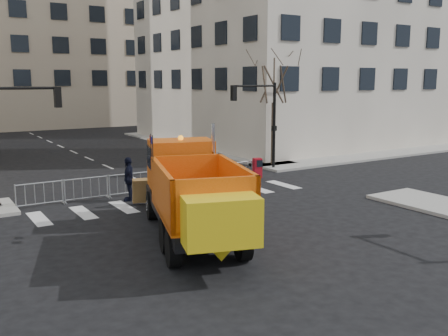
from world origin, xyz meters
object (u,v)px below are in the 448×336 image
cop_a (179,178)px  cop_c (129,179)px  cop_b (161,185)px  plow_truck (192,191)px  newspaper_box (257,168)px

cop_a → cop_c: (-2.45, 0.32, 0.18)m
cop_c → cop_b: bearing=64.4°
plow_truck → cop_c: 6.68m
plow_truck → cop_b: 5.46m
cop_b → newspaper_box: 7.18m
plow_truck → cop_a: size_ratio=6.21×
plow_truck → cop_b: plow_truck is taller
plow_truck → cop_b: (1.22, 5.24, -0.89)m
plow_truck → cop_c: size_ratio=5.12×
cop_c → newspaper_box: cop_c is taller
plow_truck → newspaper_box: size_ratio=9.55×
plow_truck → newspaper_box: 10.97m
cop_a → newspaper_box: cop_a is taller
plow_truck → newspaper_box: bearing=-30.6°
plow_truck → cop_c: (0.23, 6.64, -0.73)m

